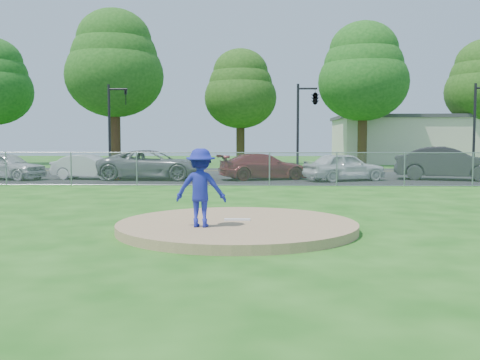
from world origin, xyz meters
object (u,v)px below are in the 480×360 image
(traffic_signal_left, at_px, (113,120))
(parked_car_silver, at_px, (6,166))
(tree_left, at_px, (114,63))
(traffic_signal_center, at_px, (313,100))
(tree_right, at_px, (363,71))
(traffic_cone, at_px, (116,173))
(parked_car_darkred, at_px, (263,167))
(parked_car_pearl, at_px, (344,167))
(pitcher, at_px, (201,188))
(parked_car_charcoal, at_px, (447,163))
(tree_center, at_px, (240,89))
(parked_car_white, at_px, (90,167))
(commercial_building, at_px, (426,139))
(traffic_signal_right, at_px, (478,119))
(parked_car_gray, at_px, (152,165))

(traffic_signal_left, relative_size, parked_car_silver, 1.34)
(tree_left, distance_m, traffic_signal_center, 17.84)
(tree_right, relative_size, traffic_signal_center, 2.08)
(traffic_cone, xyz_separation_m, parked_car_darkred, (7.61, 0.49, 0.31))
(parked_car_pearl, bearing_deg, pitcher, 138.01)
(parked_car_darkred, bearing_deg, parked_car_pearl, -117.39)
(traffic_cone, relative_size, parked_car_charcoal, 0.14)
(parked_car_pearl, bearing_deg, parked_car_charcoal, -104.52)
(tree_center, xyz_separation_m, pitcher, (0.26, -34.71, -5.44))
(traffic_signal_left, height_order, parked_car_pearl, traffic_signal_left)
(tree_center, height_order, parked_car_charcoal, tree_center)
(parked_car_white, bearing_deg, pitcher, -144.54)
(tree_center, bearing_deg, commercial_building, 13.24)
(traffic_signal_center, bearing_deg, traffic_signal_right, 0.00)
(traffic_signal_left, distance_m, traffic_cone, 7.53)
(commercial_building, relative_size, traffic_signal_left, 2.93)
(traffic_signal_center, bearing_deg, pitcher, -101.73)
(tree_right, xyz_separation_m, pitcher, (-9.74, -32.71, -6.62))
(parked_car_silver, relative_size, parked_car_pearl, 1.00)
(parked_car_silver, bearing_deg, pitcher, -128.20)
(tree_right, bearing_deg, traffic_signal_center, -116.71)
(traffic_cone, xyz_separation_m, parked_car_gray, (1.83, 0.33, 0.40))
(traffic_signal_center, relative_size, traffic_signal_right, 1.00)
(tree_right, relative_size, parked_car_pearl, 2.78)
(tree_right, distance_m, parked_car_charcoal, 17.49)
(pitcher, relative_size, parked_car_gray, 0.30)
(tree_left, bearing_deg, traffic_signal_center, -31.02)
(commercial_building, xyz_separation_m, traffic_signal_right, (-1.76, -16.00, 1.20))
(parked_car_white, xyz_separation_m, parked_car_gray, (3.33, -0.09, 0.12))
(commercial_building, height_order, parked_car_gray, commercial_building)
(commercial_building, xyz_separation_m, parked_car_white, (-24.35, -22.21, -1.51))
(tree_left, relative_size, tree_right, 1.08)
(tree_center, relative_size, parked_car_pearl, 2.36)
(parked_car_pearl, bearing_deg, traffic_signal_left, 40.76)
(parked_car_pearl, relative_size, parked_car_charcoal, 0.80)
(pitcher, distance_m, parked_car_silver, 20.04)
(traffic_signal_left, relative_size, pitcher, 3.37)
(traffic_signal_right, relative_size, parked_car_pearl, 1.34)
(traffic_signal_right, relative_size, pitcher, 3.37)
(pitcher, bearing_deg, traffic_cone, -64.21)
(tree_right, distance_m, traffic_cone, 24.10)
(parked_car_charcoal, bearing_deg, parked_car_silver, 108.65)
(commercial_building, distance_m, traffic_signal_center, 20.17)
(traffic_signal_right, height_order, parked_car_charcoal, traffic_signal_right)
(parked_car_gray, bearing_deg, tree_center, -9.56)
(tree_left, xyz_separation_m, parked_car_gray, (5.99, -15.31, -7.46))
(tree_left, xyz_separation_m, parked_car_silver, (-1.63, -15.58, -7.52))
(traffic_cone, xyz_separation_m, parked_car_pearl, (11.69, -0.20, 0.34))
(traffic_signal_center, height_order, parked_car_gray, traffic_signal_center)
(traffic_signal_center, bearing_deg, parked_car_white, -153.22)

